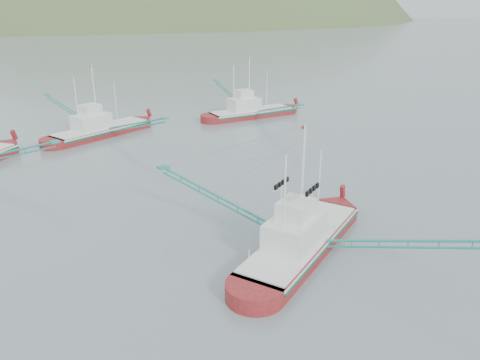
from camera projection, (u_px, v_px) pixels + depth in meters
ground at (285, 239)px, 37.42m from camera, size 1200.00×1200.00×0.00m
main_boat at (302, 225)px, 34.75m from camera, size 14.92×25.19×10.67m
bg_boat_far at (100, 122)px, 66.04m from camera, size 15.15×25.97×10.74m
bg_boat_right at (251, 107)px, 77.20m from camera, size 14.87×26.17×10.64m
headland_right at (184, 22)px, 494.52m from camera, size 684.00×432.00×306.00m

